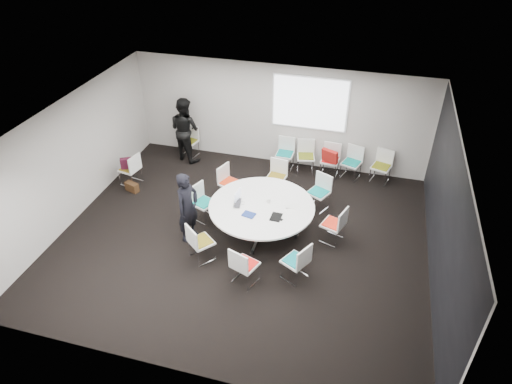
% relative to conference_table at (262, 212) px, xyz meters
% --- Properties ---
extents(room_shell, '(8.08, 7.08, 2.88)m').
position_rel_conference_table_xyz_m(room_shell, '(-0.26, -0.31, 0.85)').
color(room_shell, black).
rests_on(room_shell, ground).
extents(conference_table, '(2.32, 2.32, 0.73)m').
position_rel_conference_table_xyz_m(conference_table, '(0.00, 0.00, 0.00)').
color(conference_table, silver).
rests_on(conference_table, ground).
extents(projection_screen, '(1.90, 0.03, 1.35)m').
position_rel_conference_table_xyz_m(projection_screen, '(0.45, 3.15, 1.30)').
color(projection_screen, white).
rests_on(projection_screen, room_shell).
extents(chair_ring_a, '(0.57, 0.58, 0.88)m').
position_rel_conference_table_xyz_m(chair_ring_a, '(1.58, 0.12, -0.28)').
color(chair_ring_a, silver).
rests_on(chair_ring_a, ground).
extents(chair_ring_b, '(0.61, 0.60, 0.88)m').
position_rel_conference_table_xyz_m(chair_ring_b, '(1.08, 1.24, -0.28)').
color(chair_ring_b, silver).
rests_on(chair_ring_b, ground).
extents(chair_ring_c, '(0.51, 0.50, 0.88)m').
position_rel_conference_table_xyz_m(chair_ring_c, '(-0.05, 1.63, -0.28)').
color(chair_ring_c, silver).
rests_on(chair_ring_c, ground).
extents(chair_ring_d, '(0.58, 0.59, 0.88)m').
position_rel_conference_table_xyz_m(chair_ring_d, '(-1.10, 1.08, -0.28)').
color(chair_ring_d, silver).
rests_on(chair_ring_d, ground).
extents(chair_ring_e, '(0.59, 0.60, 0.88)m').
position_rel_conference_table_xyz_m(chair_ring_e, '(-1.42, 0.12, -0.28)').
color(chair_ring_e, silver).
rests_on(chair_ring_e, ground).
extents(chair_ring_f, '(0.64, 0.64, 0.88)m').
position_rel_conference_table_xyz_m(chair_ring_f, '(-0.99, -1.19, -0.28)').
color(chair_ring_f, silver).
rests_on(chair_ring_f, ground).
extents(chair_ring_g, '(0.59, 0.58, 0.88)m').
position_rel_conference_table_xyz_m(chair_ring_g, '(0.08, -1.60, -0.28)').
color(chair_ring_g, silver).
rests_on(chair_ring_g, ground).
extents(chair_ring_h, '(0.61, 0.62, 0.88)m').
position_rel_conference_table_xyz_m(chair_ring_h, '(1.02, -1.24, -0.28)').
color(chair_ring_h, silver).
rests_on(chair_ring_h, ground).
extents(chair_back_a, '(0.47, 0.46, 0.88)m').
position_rel_conference_table_xyz_m(chair_back_a, '(-0.09, 2.85, -0.28)').
color(chair_back_a, silver).
rests_on(chair_back_a, ground).
extents(chair_back_b, '(0.55, 0.54, 0.88)m').
position_rel_conference_table_xyz_m(chair_back_b, '(0.49, 2.85, -0.28)').
color(chair_back_b, silver).
rests_on(chair_back_b, ground).
extents(chair_back_c, '(0.49, 0.48, 0.88)m').
position_rel_conference_table_xyz_m(chair_back_c, '(1.14, 2.84, -0.28)').
color(chair_back_c, silver).
rests_on(chair_back_c, ground).
extents(chair_back_d, '(0.58, 0.57, 0.88)m').
position_rel_conference_table_xyz_m(chair_back_d, '(1.71, 2.84, -0.28)').
color(chair_back_d, silver).
rests_on(chair_back_d, ground).
extents(chair_back_e, '(0.57, 0.56, 0.88)m').
position_rel_conference_table_xyz_m(chair_back_e, '(2.47, 2.85, -0.28)').
color(chair_back_e, silver).
rests_on(chair_back_e, ground).
extents(chair_spare_left, '(0.53, 0.54, 0.88)m').
position_rel_conference_table_xyz_m(chair_spare_left, '(-3.78, 1.03, -0.28)').
color(chair_spare_left, silver).
rests_on(chair_spare_left, ground).
extents(chair_person_back, '(0.54, 0.54, 0.88)m').
position_rel_conference_table_xyz_m(chair_person_back, '(-2.89, 2.82, -0.28)').
color(chair_person_back, silver).
rests_on(chair_person_back, ground).
extents(person_main, '(0.56, 0.69, 1.64)m').
position_rel_conference_table_xyz_m(person_main, '(-1.48, -0.61, 0.27)').
color(person_main, black).
rests_on(person_main, ground).
extents(person_back, '(1.08, 0.97, 1.83)m').
position_rel_conference_table_xyz_m(person_back, '(-2.90, 2.66, 0.36)').
color(person_back, black).
rests_on(person_back, ground).
extents(laptop, '(0.29, 0.40, 0.03)m').
position_rel_conference_table_xyz_m(laptop, '(-0.48, -0.07, 0.19)').
color(laptop, '#333338').
rests_on(laptop, conference_table).
extents(laptop_lid, '(0.05, 0.30, 0.22)m').
position_rel_conference_table_xyz_m(laptop_lid, '(-0.57, 0.06, 0.31)').
color(laptop_lid, silver).
rests_on(laptop_lid, conference_table).
extents(notebook_black, '(0.23, 0.31, 0.02)m').
position_rel_conference_table_xyz_m(notebook_black, '(0.40, -0.33, 0.19)').
color(notebook_black, black).
rests_on(notebook_black, conference_table).
extents(tablet_folio, '(0.29, 0.25, 0.03)m').
position_rel_conference_table_xyz_m(tablet_folio, '(-0.18, -0.41, 0.19)').
color(tablet_folio, navy).
rests_on(tablet_folio, conference_table).
extents(papers_right, '(0.36, 0.31, 0.00)m').
position_rel_conference_table_xyz_m(papers_right, '(0.64, 0.17, 0.18)').
color(papers_right, silver).
rests_on(papers_right, conference_table).
extents(papers_front, '(0.34, 0.27, 0.00)m').
position_rel_conference_table_xyz_m(papers_front, '(0.66, -0.08, 0.18)').
color(papers_front, white).
rests_on(papers_front, conference_table).
extents(cup, '(0.08, 0.08, 0.09)m').
position_rel_conference_table_xyz_m(cup, '(0.11, 0.16, 0.22)').
color(cup, white).
rests_on(cup, conference_table).
extents(phone, '(0.15, 0.11, 0.01)m').
position_rel_conference_table_xyz_m(phone, '(0.49, -0.38, 0.18)').
color(phone, black).
rests_on(phone, conference_table).
extents(maroon_bag, '(0.42, 0.31, 0.28)m').
position_rel_conference_table_xyz_m(maroon_bag, '(-3.80, 1.03, 0.07)').
color(maroon_bag, '#431123').
rests_on(maroon_bag, chair_spare_left).
extents(brown_bag, '(0.39, 0.26, 0.24)m').
position_rel_conference_table_xyz_m(brown_bag, '(-3.62, 0.71, -0.43)').
color(brown_bag, '#3A2312').
rests_on(brown_bag, ground).
extents(red_jacket, '(0.47, 0.33, 0.36)m').
position_rel_conference_table_xyz_m(red_jacket, '(1.14, 2.61, 0.15)').
color(red_jacket, '#9F1813').
rests_on(red_jacket, chair_back_c).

